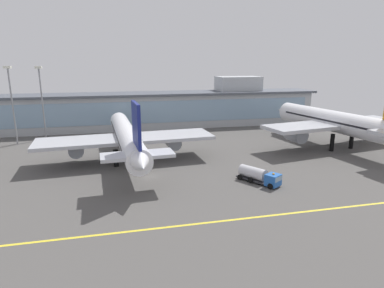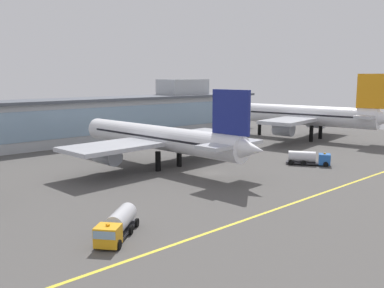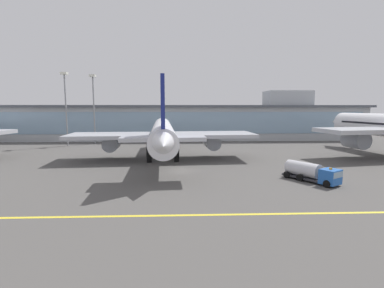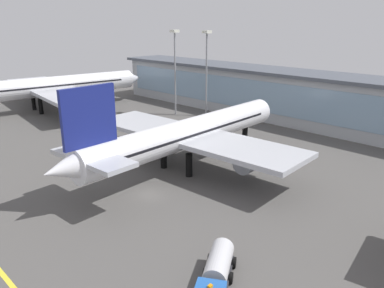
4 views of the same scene
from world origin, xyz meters
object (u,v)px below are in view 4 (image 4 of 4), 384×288
at_px(apron_light_mast_centre, 207,61).
at_px(apron_light_mast_west, 175,60).
at_px(airliner_near_right, 188,134).
at_px(airliner_near_left, 48,87).
at_px(baggage_tug_near, 216,276).

bearing_deg(apron_light_mast_centre, apron_light_mast_west, -146.65).
bearing_deg(airliner_near_right, airliner_near_left, 83.35).
bearing_deg(baggage_tug_near, airliner_near_right, -161.76).
height_order(airliner_near_right, baggage_tug_near, airliner_near_right).
xyz_separation_m(airliner_near_left, apron_light_mast_west, (28.72, 21.80, 8.02)).
relative_size(apron_light_mast_west, apron_light_mast_centre, 1.01).
height_order(airliner_near_right, apron_light_mast_centre, apron_light_mast_centre).
xyz_separation_m(airliner_near_left, airliner_near_right, (59.19, -2.98, -0.60)).
distance_m(airliner_near_left, baggage_tug_near, 87.12).
bearing_deg(airliner_near_left, baggage_tug_near, -98.32).
distance_m(baggage_tug_near, apron_light_mast_west, 72.38).
xyz_separation_m(airliner_near_right, baggage_tug_near, (24.60, -20.34, -4.43)).
height_order(baggage_tug_near, apron_light_mast_west, apron_light_mast_west).
height_order(airliner_near_right, apron_light_mast_west, apron_light_mast_west).
bearing_deg(apron_light_mast_west, airliner_near_left, -142.80).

